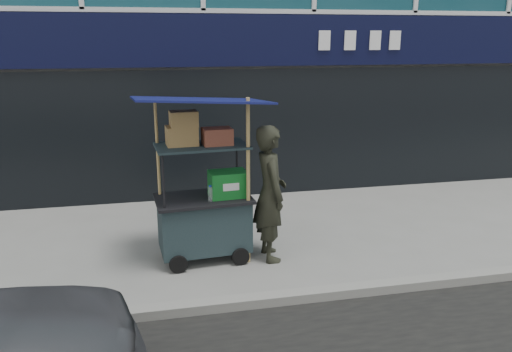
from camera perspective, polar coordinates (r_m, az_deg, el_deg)
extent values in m
plane|color=slate|center=(6.05, -1.06, -13.73)|extent=(80.00, 80.00, 0.00)
cube|color=gray|center=(5.85, -0.68, -14.16)|extent=(80.00, 0.18, 0.12)
cube|color=black|center=(9.09, -5.94, 15.14)|extent=(15.68, 0.06, 0.90)
cube|color=black|center=(9.30, -5.67, 4.62)|extent=(15.68, 0.04, 2.40)
cube|color=#1A292C|center=(6.88, -5.96, -5.49)|extent=(1.24, 0.79, 0.70)
cylinder|color=black|center=(6.64, -8.85, -9.97)|extent=(0.24, 0.07, 0.24)
cylinder|color=black|center=(6.78, -1.76, -9.21)|extent=(0.24, 0.07, 0.24)
cube|color=black|center=(6.75, -6.04, -2.58)|extent=(1.33, 0.87, 0.04)
cylinder|color=black|center=(6.30, -10.52, -0.76)|extent=(0.03, 0.03, 0.75)
cylinder|color=black|center=(6.49, -0.90, 0.00)|extent=(0.03, 0.03, 0.75)
cylinder|color=black|center=(6.87, -11.07, 0.59)|extent=(0.03, 0.03, 0.75)
cylinder|color=black|center=(7.05, -2.21, 1.26)|extent=(0.03, 0.03, 0.75)
cube|color=#1A292C|center=(6.56, -6.22, 3.45)|extent=(1.24, 0.79, 0.03)
cylinder|color=#A6834B|center=(6.52, -0.89, -0.84)|extent=(0.05, 0.05, 2.24)
cylinder|color=#A6834B|center=(6.91, -11.01, -0.60)|extent=(0.04, 0.04, 2.14)
cube|color=#0B0E3E|center=(6.47, -6.38, 8.62)|extent=(1.78, 1.32, 0.20)
cube|color=#106B1D|center=(6.71, -3.21, -0.89)|extent=(0.52, 0.39, 0.35)
cylinder|color=silver|center=(6.54, -5.24, -2.07)|extent=(0.07, 0.07, 0.20)
cylinder|color=#1839BA|center=(6.51, -5.26, -1.15)|extent=(0.03, 0.03, 0.02)
cube|color=olive|center=(6.55, -8.48, 4.58)|extent=(0.42, 0.33, 0.25)
cube|color=brown|center=(6.53, -4.46, 4.54)|extent=(0.40, 0.31, 0.22)
cube|color=olive|center=(6.49, -8.28, 6.50)|extent=(0.37, 0.29, 0.20)
imported|color=black|center=(6.72, 1.61, -1.99)|extent=(0.47, 0.70, 1.86)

